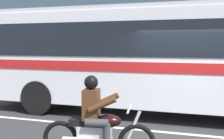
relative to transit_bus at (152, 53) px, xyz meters
The scene contains 6 objects.
ground_plane 2.47m from the transit_bus, 48.53° to the right, with size 60.00×60.00×0.00m, color #2B2B2D.
sidewalk_curb 4.43m from the transit_bus, 74.89° to the left, with size 28.00×3.80×0.15m, color gray.
lane_center_stripe 2.80m from the transit_bus, 59.54° to the right, with size 26.60×0.14×0.01m, color silver.
transit_bus is the anchor object (origin of this frame).
motorcycle_with_rider 3.99m from the transit_bus, 95.57° to the right, with size 2.13×0.72×1.56m.
fire_hydrant 5.33m from the transit_bus, 148.21° to the left, with size 0.22×0.30×0.75m.
Camera 1 is at (0.43, -7.42, 2.13)m, focal length 45.57 mm.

